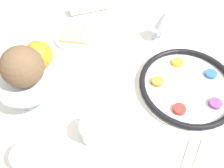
{
  "coord_description": "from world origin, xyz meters",
  "views": [
    {
      "loc": [
        -0.04,
        0.5,
        1.39
      ],
      "look_at": [
        0.02,
        0.09,
        0.8
      ],
      "focal_mm": 35.0,
      "sensor_mm": 36.0,
      "label": 1
    }
  ],
  "objects_px": {
    "cup_far": "(29,158)",
    "seder_plate": "(188,85)",
    "coconut": "(22,67)",
    "fruit_stand": "(28,78)",
    "bread_plate": "(77,34)",
    "napkin_roll": "(90,6)",
    "orange_fruit": "(39,55)",
    "cup_near": "(93,131)",
    "wine_glass": "(164,20)"
  },
  "relations": [
    {
      "from": "fruit_stand",
      "to": "coconut",
      "type": "bearing_deg",
      "value": 131.44
    },
    {
      "from": "fruit_stand",
      "to": "cup_near",
      "type": "xyz_separation_m",
      "value": [
        -0.23,
        0.12,
        -0.05
      ]
    },
    {
      "from": "wine_glass",
      "to": "cup_near",
      "type": "distance_m",
      "value": 0.5
    },
    {
      "from": "seder_plate",
      "to": "bread_plate",
      "type": "xyz_separation_m",
      "value": [
        0.44,
        -0.21,
        -0.01
      ]
    },
    {
      "from": "orange_fruit",
      "to": "cup_near",
      "type": "distance_m",
      "value": 0.27
    },
    {
      "from": "coconut",
      "to": "fruit_stand",
      "type": "bearing_deg",
      "value": -48.56
    },
    {
      "from": "coconut",
      "to": "bread_plate",
      "type": "distance_m",
      "value": 0.37
    },
    {
      "from": "fruit_stand",
      "to": "napkin_roll",
      "type": "xyz_separation_m",
      "value": [
        -0.09,
        -0.47,
        -0.06
      ]
    },
    {
      "from": "cup_near",
      "to": "cup_far",
      "type": "bearing_deg",
      "value": 33.09
    },
    {
      "from": "napkin_roll",
      "to": "cup_far",
      "type": "xyz_separation_m",
      "value": [
        0.03,
        0.7,
        0.01
      ]
    },
    {
      "from": "seder_plate",
      "to": "coconut",
      "type": "bearing_deg",
      "value": 13.5
    },
    {
      "from": "seder_plate",
      "to": "coconut",
      "type": "distance_m",
      "value": 0.53
    },
    {
      "from": "cup_far",
      "to": "fruit_stand",
      "type": "bearing_deg",
      "value": -72.85
    },
    {
      "from": "wine_glass",
      "to": "napkin_roll",
      "type": "xyz_separation_m",
      "value": [
        0.32,
        -0.14,
        -0.07
      ]
    },
    {
      "from": "bread_plate",
      "to": "napkin_roll",
      "type": "height_order",
      "value": "napkin_roll"
    },
    {
      "from": "coconut",
      "to": "seder_plate",
      "type": "bearing_deg",
      "value": -166.5
    },
    {
      "from": "wine_glass",
      "to": "cup_near",
      "type": "bearing_deg",
      "value": 67.35
    },
    {
      "from": "wine_glass",
      "to": "fruit_stand",
      "type": "height_order",
      "value": "wine_glass"
    },
    {
      "from": "cup_near",
      "to": "napkin_roll",
      "type": "bearing_deg",
      "value": -77.49
    },
    {
      "from": "wine_glass",
      "to": "cup_far",
      "type": "bearing_deg",
      "value": 58.1
    },
    {
      "from": "seder_plate",
      "to": "fruit_stand",
      "type": "height_order",
      "value": "fruit_stand"
    },
    {
      "from": "seder_plate",
      "to": "wine_glass",
      "type": "bearing_deg",
      "value": -67.89
    },
    {
      "from": "seder_plate",
      "to": "napkin_roll",
      "type": "relative_size",
      "value": 1.78
    },
    {
      "from": "fruit_stand",
      "to": "cup_near",
      "type": "height_order",
      "value": "fruit_stand"
    },
    {
      "from": "cup_far",
      "to": "orange_fruit",
      "type": "bearing_deg",
      "value": -83.55
    },
    {
      "from": "fruit_stand",
      "to": "seder_plate",
      "type": "bearing_deg",
      "value": -169.35
    },
    {
      "from": "coconut",
      "to": "cup_far",
      "type": "height_order",
      "value": "coconut"
    },
    {
      "from": "fruit_stand",
      "to": "wine_glass",
      "type": "bearing_deg",
      "value": -141.2
    },
    {
      "from": "bread_plate",
      "to": "cup_far",
      "type": "xyz_separation_m",
      "value": [
        0.0,
        0.53,
        0.03
      ]
    },
    {
      "from": "bread_plate",
      "to": "cup_far",
      "type": "bearing_deg",
      "value": 89.54
    },
    {
      "from": "fruit_stand",
      "to": "orange_fruit",
      "type": "xyz_separation_m",
      "value": [
        -0.04,
        -0.04,
        0.07
      ]
    },
    {
      "from": "bread_plate",
      "to": "napkin_roll",
      "type": "xyz_separation_m",
      "value": [
        -0.02,
        -0.17,
        0.02
      ]
    },
    {
      "from": "cup_far",
      "to": "napkin_roll",
      "type": "bearing_deg",
      "value": -92.09
    },
    {
      "from": "napkin_roll",
      "to": "cup_far",
      "type": "height_order",
      "value": "cup_far"
    },
    {
      "from": "wine_glass",
      "to": "orange_fruit",
      "type": "relative_size",
      "value": 1.6
    },
    {
      "from": "orange_fruit",
      "to": "coconut",
      "type": "bearing_deg",
      "value": 72.67
    },
    {
      "from": "seder_plate",
      "to": "orange_fruit",
      "type": "relative_size",
      "value": 4.02
    },
    {
      "from": "cup_far",
      "to": "seder_plate",
      "type": "bearing_deg",
      "value": -144.25
    },
    {
      "from": "bread_plate",
      "to": "cup_far",
      "type": "relative_size",
      "value": 2.54
    },
    {
      "from": "fruit_stand",
      "to": "coconut",
      "type": "relative_size",
      "value": 1.8
    },
    {
      "from": "wine_glass",
      "to": "coconut",
      "type": "xyz_separation_m",
      "value": [
        0.4,
        0.36,
        0.08
      ]
    },
    {
      "from": "fruit_stand",
      "to": "orange_fruit",
      "type": "bearing_deg",
      "value": -133.76
    },
    {
      "from": "seder_plate",
      "to": "napkin_roll",
      "type": "height_order",
      "value": "napkin_roll"
    },
    {
      "from": "seder_plate",
      "to": "cup_far",
      "type": "xyz_separation_m",
      "value": [
        0.44,
        0.32,
        0.02
      ]
    },
    {
      "from": "cup_near",
      "to": "fruit_stand",
      "type": "bearing_deg",
      "value": -28.11
    },
    {
      "from": "fruit_stand",
      "to": "cup_far",
      "type": "height_order",
      "value": "fruit_stand"
    },
    {
      "from": "orange_fruit",
      "to": "wine_glass",
      "type": "bearing_deg",
      "value": -142.08
    },
    {
      "from": "wine_glass",
      "to": "orange_fruit",
      "type": "distance_m",
      "value": 0.48
    },
    {
      "from": "seder_plate",
      "to": "fruit_stand",
      "type": "relative_size",
      "value": 1.59
    },
    {
      "from": "bread_plate",
      "to": "cup_far",
      "type": "distance_m",
      "value": 0.53
    }
  ]
}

